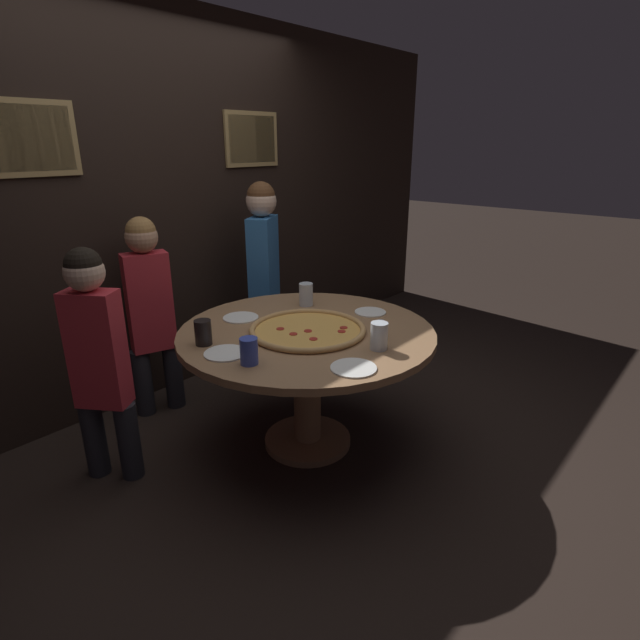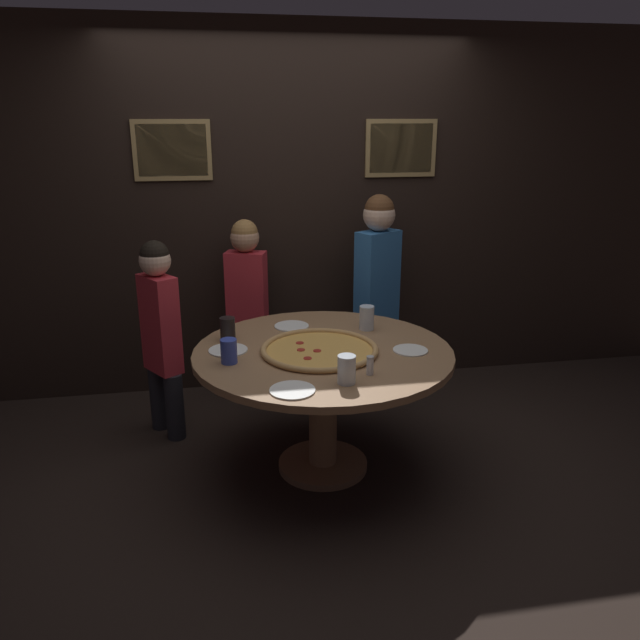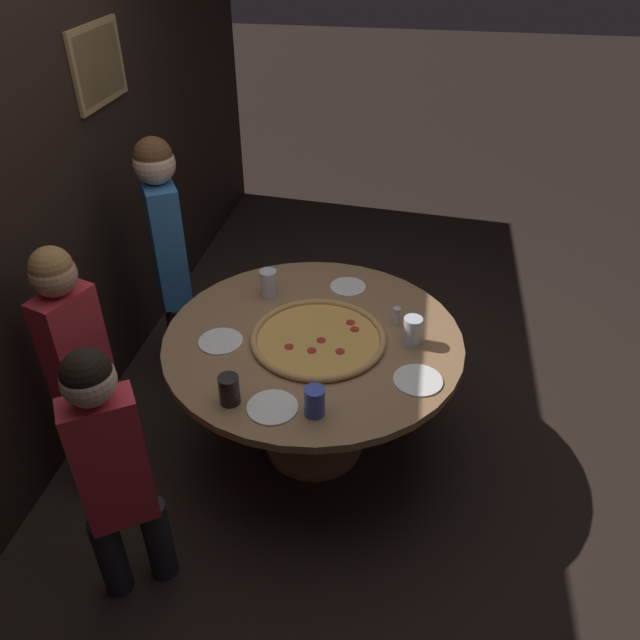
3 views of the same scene
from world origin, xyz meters
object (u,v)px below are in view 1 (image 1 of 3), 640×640
(white_plate_far_back, at_px, (370,312))
(white_plate_near_front, at_px, (226,353))
(drink_cup_by_shaker, at_px, (203,332))
(dining_table, at_px, (307,353))
(diner_far_left, at_px, (98,354))
(drink_cup_near_left, at_px, (379,336))
(white_plate_beside_cup, at_px, (241,318))
(drink_cup_centre_back, at_px, (306,294))
(giant_pizza, at_px, (308,330))
(condiment_shaker, at_px, (381,329))
(diner_centre_back, at_px, (150,306))
(drink_cup_near_right, at_px, (249,351))
(diner_side_right, at_px, (264,269))
(white_plate_left_side, at_px, (354,368))

(white_plate_far_back, xyz_separation_m, white_plate_near_front, (-0.99, 0.18, 0.00))
(drink_cup_by_shaker, xyz_separation_m, white_plate_near_front, (-0.01, -0.18, -0.06))
(dining_table, relative_size, diner_far_left, 1.13)
(drink_cup_near_left, relative_size, white_plate_beside_cup, 0.67)
(drink_cup_centre_back, xyz_separation_m, drink_cup_by_shaker, (-0.83, -0.04, -0.01))
(giant_pizza, height_order, white_plate_near_front, giant_pizza)
(giant_pizza, relative_size, drink_cup_centre_back, 4.45)
(drink_cup_centre_back, relative_size, white_plate_near_front, 0.68)
(dining_table, distance_m, giant_pizza, 0.17)
(condiment_shaker, height_order, diner_far_left, diner_far_left)
(drink_cup_by_shaker, height_order, white_plate_beside_cup, drink_cup_by_shaker)
(giant_pizza, bearing_deg, diner_centre_back, 106.93)
(white_plate_far_back, bearing_deg, diner_centre_back, 125.71)
(dining_table, height_order, drink_cup_centre_back, drink_cup_centre_back)
(drink_cup_by_shaker, distance_m, diner_far_left, 0.54)
(drink_cup_near_right, bearing_deg, diner_side_right, 44.05)
(giant_pizza, xyz_separation_m, white_plate_beside_cup, (-0.09, 0.45, -0.01))
(giant_pizza, height_order, diner_side_right, diner_side_right)
(white_plate_far_back, bearing_deg, drink_cup_centre_back, 110.26)
(dining_table, bearing_deg, white_plate_left_side, -115.19)
(drink_cup_by_shaker, distance_m, diner_side_right, 1.27)
(white_plate_left_side, bearing_deg, giant_pizza, 65.92)
(drink_cup_by_shaker, bearing_deg, white_plate_left_side, -70.62)
(giant_pizza, distance_m, drink_cup_by_shaker, 0.57)
(drink_cup_by_shaker, relative_size, white_plate_beside_cup, 0.63)
(white_plate_near_front, relative_size, diner_centre_back, 0.16)
(drink_cup_near_left, relative_size, condiment_shaker, 1.46)
(white_plate_far_back, bearing_deg, diner_side_right, 85.06)
(white_plate_far_back, relative_size, diner_side_right, 0.13)
(drink_cup_near_right, relative_size, diner_far_left, 0.10)
(giant_pizza, distance_m, condiment_shaker, 0.40)
(drink_cup_near_left, height_order, diner_far_left, diner_far_left)
(white_plate_left_side, bearing_deg, white_plate_near_front, 115.33)
(giant_pizza, height_order, diner_centre_back, diner_centre_back)
(drink_cup_centre_back, distance_m, drink_cup_by_shaker, 0.83)
(drink_cup_by_shaker, relative_size, white_plate_left_side, 0.61)
(drink_cup_near_right, height_order, condiment_shaker, drink_cup_near_right)
(white_plate_far_back, bearing_deg, condiment_shaker, -137.25)
(white_plate_beside_cup, height_order, white_plate_far_back, same)
(dining_table, relative_size, diner_centre_back, 1.10)
(drink_cup_near_left, distance_m, drink_cup_near_right, 0.66)
(white_plate_far_back, distance_m, condiment_shaker, 0.41)
(white_plate_near_front, relative_size, condiment_shaker, 2.21)
(drink_cup_near_right, bearing_deg, diner_centre_back, 81.63)
(condiment_shaker, bearing_deg, drink_cup_near_left, -149.02)
(dining_table, distance_m, white_plate_near_front, 0.54)
(drink_cup_by_shaker, xyz_separation_m, white_plate_far_back, (0.98, -0.36, -0.06))
(drink_cup_near_right, height_order, white_plate_left_side, drink_cup_near_right)
(drink_cup_centre_back, height_order, drink_cup_by_shaker, drink_cup_centre_back)
(giant_pizza, height_order, white_plate_left_side, giant_pizza)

